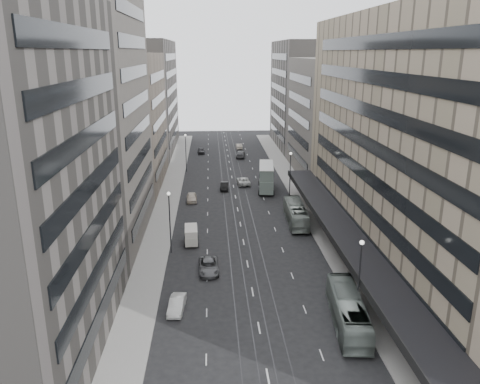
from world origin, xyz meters
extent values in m
plane|color=black|center=(0.00, 0.00, 0.00)|extent=(220.00, 220.00, 0.00)
cube|color=gray|center=(12.00, 37.50, 0.07)|extent=(4.00, 125.00, 0.15)
cube|color=gray|center=(-12.00, 37.50, 0.07)|extent=(4.00, 125.00, 0.15)
cube|color=gray|center=(21.50, 8.00, 15.00)|extent=(15.00, 60.00, 30.00)
cube|color=black|center=(12.00, 8.00, 4.00)|extent=(4.40, 60.00, 0.50)
cube|color=#555049|center=(21.50, 52.00, 12.00)|extent=(15.00, 28.00, 24.00)
cube|color=#615C57|center=(21.50, 82.00, 14.00)|extent=(15.00, 32.00, 28.00)
cube|color=#555049|center=(-21.50, 19.00, 17.00)|extent=(15.00, 26.00, 34.00)
cube|color=#75685B|center=(-21.50, 46.00, 12.50)|extent=(15.00, 28.00, 25.00)
cube|color=#615C57|center=(-21.50, 79.00, 14.00)|extent=(15.00, 38.00, 28.00)
cylinder|color=#262628|center=(9.70, -5.00, 4.00)|extent=(0.16, 0.16, 8.00)
sphere|color=silver|center=(9.70, -5.00, 8.10)|extent=(0.44, 0.44, 0.44)
cylinder|color=#262628|center=(9.70, 35.00, 4.00)|extent=(0.16, 0.16, 8.00)
sphere|color=silver|center=(9.70, 35.00, 8.10)|extent=(0.44, 0.44, 0.44)
cylinder|color=#262628|center=(-9.70, 12.00, 4.00)|extent=(0.16, 0.16, 8.00)
sphere|color=silver|center=(-9.70, 12.00, 8.10)|extent=(0.44, 0.44, 0.44)
cylinder|color=#262628|center=(-9.70, 55.00, 4.00)|extent=(0.16, 0.16, 8.00)
sphere|color=silver|center=(-9.70, 55.00, 8.10)|extent=(0.44, 0.44, 0.44)
imported|color=slate|center=(8.50, -6.05, 1.56)|extent=(3.82, 11.44, 3.13)
imported|color=gray|center=(8.50, 21.94, 1.54)|extent=(2.99, 11.16, 3.09)
cube|color=slate|center=(6.01, 39.62, 1.68)|extent=(3.50, 9.36, 2.34)
cube|color=slate|center=(6.01, 39.62, 3.86)|extent=(3.41, 8.99, 2.03)
cube|color=silver|center=(6.01, 39.62, 4.94)|extent=(3.50, 9.36, 0.12)
cylinder|color=black|center=(4.39, 36.48, 0.51)|extent=(0.39, 1.04, 1.02)
cylinder|color=black|center=(6.92, 36.21, 0.51)|extent=(0.39, 1.04, 1.02)
cylinder|color=black|center=(5.09, 43.03, 0.51)|extent=(0.39, 1.04, 1.02)
cylinder|color=black|center=(7.62, 42.76, 0.51)|extent=(0.39, 1.04, 1.02)
cube|color=#B9B6A7|center=(-7.17, 14.83, 0.89)|extent=(1.88, 3.86, 1.17)
cube|color=beige|center=(-7.17, 14.83, 1.93)|extent=(1.85, 3.78, 0.92)
cylinder|color=black|center=(-7.96, 13.54, 0.30)|extent=(0.20, 0.61, 0.61)
cylinder|color=black|center=(-6.26, 13.63, 0.30)|extent=(0.20, 0.61, 0.61)
cylinder|color=black|center=(-8.08, 16.04, 0.30)|extent=(0.20, 0.61, 0.61)
cylinder|color=black|center=(-6.38, 16.12, 0.30)|extent=(0.20, 0.61, 0.61)
imported|color=silver|center=(-8.01, -2.40, 0.68)|extent=(1.82, 4.26, 1.36)
imported|color=#555557|center=(-4.80, 6.16, 0.70)|extent=(2.53, 5.11, 1.39)
imported|color=beige|center=(-7.80, 33.77, 0.74)|extent=(1.86, 4.39, 1.48)
imported|color=black|center=(-1.85, 40.75, 0.69)|extent=(1.69, 4.27, 1.38)
imported|color=silver|center=(2.01, 44.18, 0.72)|extent=(2.66, 5.28, 1.43)
imported|color=#535255|center=(3.06, 69.03, 0.80)|extent=(2.83, 5.74, 1.61)
imported|color=#29292C|center=(-6.79, 74.30, 0.72)|extent=(1.93, 4.31, 1.44)
imported|color=beige|center=(3.32, 79.50, 0.71)|extent=(1.63, 4.34, 1.41)
camera|label=1|loc=(-4.26, -44.72, 25.25)|focal=35.00mm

